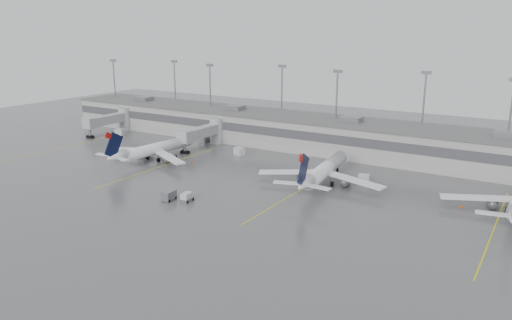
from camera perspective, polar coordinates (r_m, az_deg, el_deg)
The scene contains 18 objects.
ground at distance 88.64m, azimuth -12.68°, elevation -5.85°, with size 260.00×260.00×0.00m, color #565659.
terminal at distance 133.37m, azimuth 4.72°, elevation 3.33°, with size 152.00×17.00×9.45m.
light_masts at distance 137.15m, azimuth 5.90°, elevation 6.95°, with size 142.40×8.00×20.60m.
jet_bridge_left at distance 157.15m, azimuth -15.83°, elevation 4.47°, with size 4.00×17.20×7.00m.
jet_bridge_right at distance 133.87m, azimuth -5.55°, elevation 3.22°, with size 4.00×17.20×7.00m.
stand_markings at distance 106.07m, azimuth -3.68°, elevation -2.02°, with size 105.25×40.00×0.01m.
jet_mid_left at distance 121.38m, azimuth -11.58°, elevation 1.26°, with size 24.95×28.08×9.09m.
jet_mid_right at distance 101.42m, azimuth 7.72°, elevation -1.18°, with size 26.23×29.54×9.56m.
baggage_tug at distance 92.35m, azimuth -7.92°, elevation -4.33°, with size 1.86×2.69×1.65m.
baggage_cart at distance 93.38m, azimuth -9.92°, elevation -4.01°, with size 1.84×2.93×1.81m.
gse_uld_a at distance 153.28m, azimuth -15.32°, elevation 3.12°, with size 2.50×1.67×1.77m, color silver.
gse_uld_b at distance 124.40m, azimuth -1.93°, elevation 1.00°, with size 2.66×1.77×1.88m, color silver.
gse_uld_c at distance 105.16m, azimuth 12.22°, elevation -2.04°, with size 2.25×1.50×1.59m, color silver.
gse_loader at distance 138.77m, azimuth -5.92°, elevation 2.41°, with size 1.98×3.16×1.98m, color slate.
cone_a at distance 148.75m, azimuth -14.74°, elevation 2.58°, with size 0.40×0.40×0.64m, color #EC4C04.
cone_b at distance 117.89m, azimuth -7.21°, elevation -0.21°, with size 0.42×0.42×0.67m, color #EC4C04.
cone_c at distance 111.71m, azimuth 6.27°, elevation -1.01°, with size 0.47×0.47×0.75m, color #EC4C04.
cone_d at distance 95.65m, azimuth 22.41°, elevation -4.84°, with size 0.49×0.49×0.78m, color #EC4C04.
Camera 1 is at (58.76, -58.72, 30.92)m, focal length 35.00 mm.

